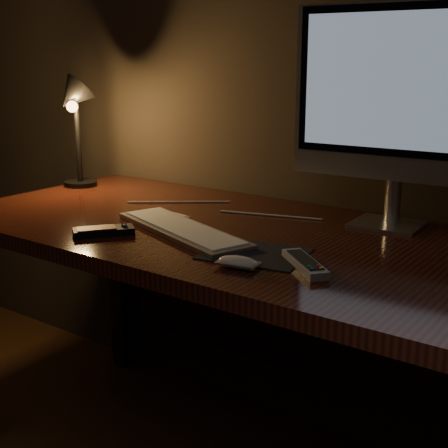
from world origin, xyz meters
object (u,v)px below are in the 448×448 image
Objects in this scene: media_remote at (104,231)px; tv_remote at (305,263)px; desk at (247,268)px; keyboard at (182,229)px; mouse at (238,264)px; desk_lamp at (74,112)px; monitor at (395,98)px.

tv_remote is at bearing -45.40° from media_remote.
desk is 0.24m from keyboard.
media_remote is (-0.22, -0.31, 0.14)m from desk.
desk is 0.40m from media_remote.
mouse is (0.27, -0.14, 0.00)m from keyboard.
keyboard is 2.91× the size of tv_remote.
media_remote is at bearing -126.20° from desk.
desk_lamp reaches higher than keyboard.
keyboard is 0.19m from media_remote.
mouse is 0.14m from tv_remote.
mouse is at bearing -27.45° from desk_lamp.
monitor is at bearing 30.40° from desk.
monitor reaches higher than mouse.
desk is 10.61× the size of media_remote.
media_remote is 0.53m from tv_remote.
tv_remote is 1.08m from desk_lamp.
tv_remote is at bearing -94.61° from monitor.
monitor is 1.04m from desk_lamp.
tv_remote is (0.30, -0.24, 0.14)m from desk.
desk_lamp is at bearing 176.35° from desk.
monitor is 0.62m from keyboard.
mouse is at bearing -59.41° from desk.
desk is 0.41m from tv_remote.
keyboard is 0.30m from mouse.
desk is at bearing -152.63° from monitor.
desk is at bearing 0.94° from media_remote.
monitor is at bearing 128.63° from tv_remote.
mouse is (0.19, -0.32, 0.14)m from desk.
mouse is at bearing -104.58° from tv_remote.
desk is 0.59m from monitor.
desk is 4.25× the size of desk_lamp.
keyboard is at bearing 142.38° from mouse.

